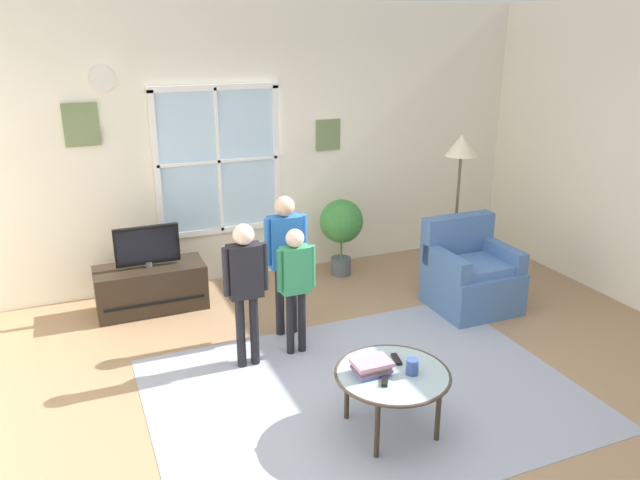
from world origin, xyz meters
The scene contains 16 objects.
ground_plane centered at (0.00, 0.00, -0.01)m, with size 6.87×6.03×0.02m, color #9E7A56.
back_wall centered at (-0.01, 2.77, 1.45)m, with size 6.27×0.17×2.90m.
area_rug centered at (0.01, 0.07, 0.00)m, with size 3.17×2.36×0.01m, color #999EAD.
tv_stand centered at (-1.25, 2.22, 0.22)m, with size 1.04×0.47×0.45m.
television centered at (-1.25, 2.22, 0.66)m, with size 0.61×0.08×0.40m.
armchair centered at (1.66, 1.07, 0.33)m, with size 0.76×0.74×0.87m.
coffee_table centered at (-0.02, -0.39, 0.42)m, with size 0.79×0.79×0.45m.
book_stack centered at (-0.15, -0.34, 0.49)m, with size 0.26×0.18×0.10m.
cup centered at (0.10, -0.45, 0.50)m, with size 0.09×0.09×0.11m, color #334C8C.
remote_near_books centered at (0.08, -0.26, 0.45)m, with size 0.04×0.14×0.02m, color black.
remote_near_cup centered at (-0.12, -0.47, 0.45)m, with size 0.04×0.14×0.02m, color black.
person_blue_shirt centered at (-0.20, 1.22, 0.81)m, with size 0.39×0.18×1.29m.
person_green_shirt centered at (-0.24, 0.86, 0.69)m, with size 0.33×0.15×1.11m.
person_black_shirt centered at (-0.68, 0.82, 0.76)m, with size 0.37×0.17×1.22m.
potted_plant_by_window centered at (0.84, 2.32, 0.58)m, with size 0.48×0.48×0.86m.
floor_lamp centered at (1.87, 1.66, 1.34)m, with size 0.32×0.32×1.61m.
Camera 1 is at (-1.88, -3.57, 2.66)m, focal length 34.93 mm.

